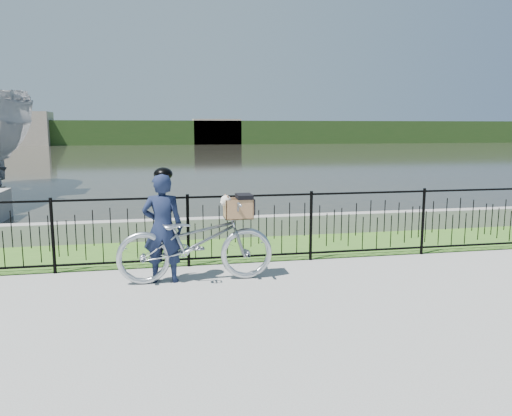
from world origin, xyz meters
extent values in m
plane|color=gray|center=(0.00, 0.00, 0.00)|extent=(120.00, 120.00, 0.00)
cube|color=#3B6620|center=(0.00, 2.60, 0.00)|extent=(60.00, 2.00, 0.01)
plane|color=#27271E|center=(0.00, 33.00, 0.00)|extent=(120.00, 120.00, 0.00)
cube|color=gray|center=(0.00, 3.60, 0.20)|extent=(60.00, 0.30, 0.40)
cube|color=#264018|center=(0.00, 60.00, 1.50)|extent=(120.00, 6.00, 3.00)
cube|color=gray|center=(-18.00, 58.00, 2.00)|extent=(8.00, 4.00, 4.00)
cube|color=gray|center=(6.00, 58.50, 1.60)|extent=(6.00, 3.00, 3.20)
imported|color=#AFB5BB|center=(-0.94, 0.82, 0.58)|extent=(2.20, 0.77, 1.16)
cube|color=black|center=(-0.33, 0.82, 0.89)|extent=(0.38, 0.18, 0.02)
cube|color=#926843|center=(-0.33, 0.82, 0.90)|extent=(0.39, 0.31, 0.01)
cube|color=#926843|center=(-0.33, 0.97, 1.03)|extent=(0.39, 0.01, 0.28)
cube|color=#926843|center=(-0.33, 0.68, 1.03)|extent=(0.39, 0.01, 0.28)
cube|color=#926843|center=(-0.14, 0.82, 1.03)|extent=(0.02, 0.31, 0.28)
cube|color=#926843|center=(-0.52, 0.82, 1.03)|extent=(0.01, 0.31, 0.28)
cube|color=black|center=(-0.24, 0.82, 1.20)|extent=(0.22, 0.33, 0.06)
cube|color=black|center=(-0.12, 0.82, 1.06)|extent=(0.02, 0.33, 0.22)
ellipsoid|color=silver|center=(-0.35, 0.82, 1.02)|extent=(0.31, 0.22, 0.20)
sphere|color=silver|center=(-0.50, 0.80, 1.15)|extent=(0.15, 0.15, 0.15)
sphere|color=silver|center=(-0.55, 0.78, 1.12)|extent=(0.07, 0.07, 0.07)
sphere|color=black|center=(-0.58, 0.77, 1.12)|extent=(0.02, 0.02, 0.02)
cone|color=brown|center=(-0.50, 0.86, 1.21)|extent=(0.06, 0.08, 0.08)
cone|color=brown|center=(-0.48, 0.76, 1.21)|extent=(0.06, 0.08, 0.08)
imported|color=#131B35|center=(-1.39, 0.88, 0.78)|extent=(0.62, 0.45, 1.55)
ellipsoid|color=black|center=(-1.39, 0.88, 1.53)|extent=(0.26, 0.29, 0.18)
camera|label=1|loc=(-1.42, -6.09, 2.17)|focal=35.00mm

